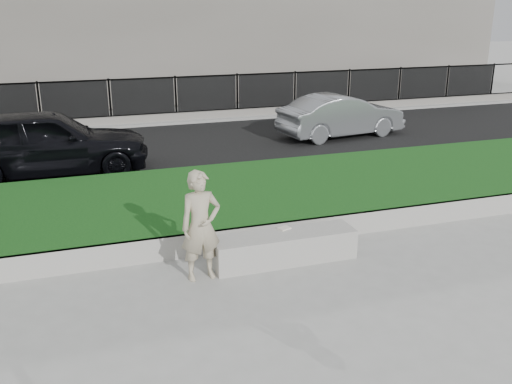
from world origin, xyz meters
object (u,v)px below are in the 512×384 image
object	(u,v)px
man	(201,226)
car_silver	(341,116)
book	(284,228)
car_dark	(46,142)
stone_bench	(284,247)

from	to	relation	value
man	car_silver	xyz separation A→B (m)	(6.27, 7.89, -0.15)
book	man	bearing A→B (deg)	172.31
car_dark	stone_bench	bearing A→B (deg)	-149.11
book	car_silver	bearing A→B (deg)	36.64
stone_bench	man	bearing A→B (deg)	-173.82
car_dark	car_silver	bearing A→B (deg)	-79.08
book	car_dark	bearing A→B (deg)	100.46
stone_bench	car_dark	size ratio (longest dim) A/B	0.49
car_dark	car_silver	size ratio (longest dim) A/B	1.20
stone_bench	book	world-z (taller)	book
stone_bench	man	size ratio (longest dim) A/B	1.38
stone_bench	car_dark	bearing A→B (deg)	120.03
stone_bench	car_dark	world-z (taller)	car_dark
man	car_dark	size ratio (longest dim) A/B	0.36
stone_bench	car_silver	size ratio (longest dim) A/B	0.59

